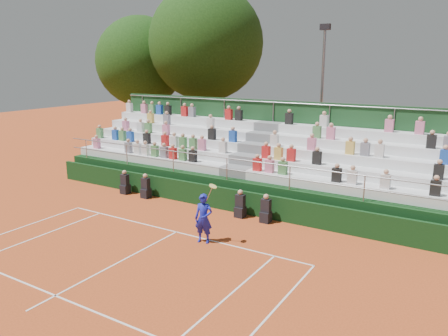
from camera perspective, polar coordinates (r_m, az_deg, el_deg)
The scene contains 8 objects.
ground at distance 16.92m, azimuth -6.24°, elevation -8.32°, with size 90.00×90.00×0.00m, color #BD4B1F.
courtside_wall at distance 19.23m, azimuth -0.47°, elevation -3.95°, with size 20.00×0.15×1.00m, color black.
line_officials at distance 19.61m, azimuth -4.58°, elevation -3.71°, with size 8.09×0.40×1.19m.
grandstand at distance 21.80m, azimuth 3.98°, elevation -0.31°, with size 20.00×5.20×4.40m.
tennis_player at distance 15.63m, azimuth -2.67°, elevation -6.60°, with size 0.90×0.57×2.22m.
tree_west at distance 34.65m, azimuth -10.79°, elevation 13.47°, with size 6.75×6.75×9.77m.
tree_east at distance 31.73m, azimuth -2.36°, elevation 15.97°, with size 8.00×8.00×11.64m.
floodlight_mast at distance 27.13m, azimuth 12.70°, elevation 10.36°, with size 0.60×0.25×8.50m.
Camera 1 is at (9.67, -12.38, 6.28)m, focal length 35.00 mm.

